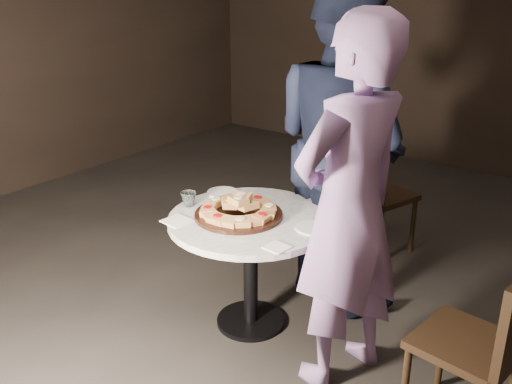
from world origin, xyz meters
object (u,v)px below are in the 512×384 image
table (250,238)px  chair_right (488,340)px  serving_board (239,215)px  chair_far (373,189)px  water_glass (189,199)px  focaccia_pile (239,208)px  diner_teal (349,210)px  diner_navy (341,143)px

table → chair_right: chair_right is taller
serving_board → chair_far: bearing=81.3°
water_glass → focaccia_pile: bearing=10.0°
chair_far → table: bearing=100.7°
focaccia_pile → water_glass: focaccia_pile is taller
chair_far → diner_teal: (0.48, -1.28, 0.40)m
serving_board → water_glass: (-0.32, -0.05, 0.03)m
focaccia_pile → chair_right: size_ratio=0.50×
serving_board → diner_navy: size_ratio=0.25×
chair_far → diner_teal: 1.43m
diner_navy → focaccia_pile: bearing=92.7°
serving_board → focaccia_pile: (0.00, 0.00, 0.04)m
chair_far → diner_navy: bearing=109.8°
focaccia_pile → chair_far: size_ratio=0.50×
serving_board → focaccia_pile: bearing=81.6°
diner_navy → chair_right: bearing=167.3°
diner_navy → table: bearing=96.4°
serving_board → water_glass: 0.32m
water_glass → diner_navy: (0.54, 0.75, 0.25)m
serving_board → chair_right: size_ratio=0.56×
table → diner_navy: size_ratio=0.52×
focaccia_pile → water_glass: 0.32m
diner_navy → diner_teal: bearing=142.3°
chair_far → diner_teal: bearing=127.7°
focaccia_pile → diner_teal: size_ratio=0.24×
focaccia_pile → chair_right: bearing=-1.6°
chair_right → focaccia_pile: bearing=-84.6°
focaccia_pile → chair_far: (0.19, 1.25, -0.23)m
serving_board → diner_teal: 0.71m
serving_board → diner_navy: bearing=72.6°
diner_teal → focaccia_pile: bearing=-77.2°
focaccia_pile → diner_teal: 0.70m
table → chair_far: bearing=83.6°
table → serving_board: (-0.06, -0.03, 0.14)m
chair_right → diner_navy: diner_navy is taller
table → diner_teal: 0.71m
water_glass → diner_teal: size_ratio=0.05×
serving_board → water_glass: bearing=-170.4°
table → chair_right: (1.30, -0.07, -0.06)m
focaccia_pile → water_glass: bearing=-170.0°
serving_board → diner_navy: diner_navy is taller
serving_board → diner_teal: diner_teal is taller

